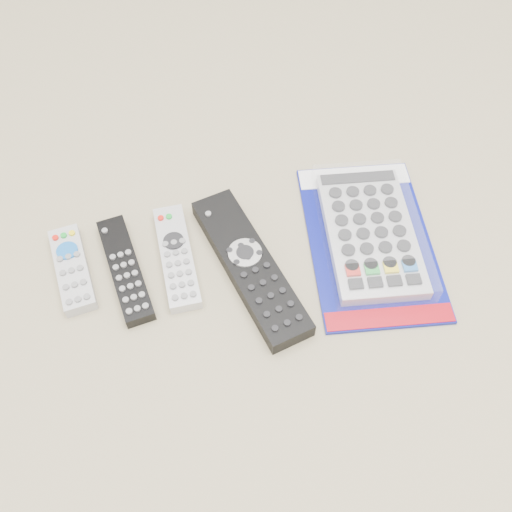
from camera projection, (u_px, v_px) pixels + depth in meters
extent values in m
plane|color=gray|center=(225.00, 278.00, 0.80)|extent=(5.00, 5.00, 0.00)
cube|color=#A7A7A9|center=(72.00, 269.00, 0.80)|extent=(0.06, 0.14, 0.02)
cylinder|color=blue|center=(67.00, 251.00, 0.80)|extent=(0.03, 0.03, 0.00)
cube|color=black|center=(125.00, 269.00, 0.80)|extent=(0.06, 0.18, 0.02)
cube|color=#BCBCC1|center=(177.00, 256.00, 0.81)|extent=(0.05, 0.18, 0.02)
cylinder|color=black|center=(174.00, 241.00, 0.82)|extent=(0.03, 0.03, 0.00)
cube|color=black|center=(249.00, 265.00, 0.80)|extent=(0.11, 0.27, 0.03)
cylinder|color=silver|center=(245.00, 253.00, 0.79)|extent=(0.06, 0.06, 0.00)
cube|color=navy|center=(369.00, 240.00, 0.84)|extent=(0.22, 0.32, 0.01)
cube|color=white|center=(354.00, 177.00, 0.90)|extent=(0.18, 0.07, 0.00)
cube|color=#A00B16|center=(390.00, 317.00, 0.76)|extent=(0.18, 0.06, 0.00)
cube|color=#BCBCC1|center=(370.00, 233.00, 0.83)|extent=(0.16, 0.24, 0.02)
cube|color=white|center=(371.00, 230.00, 0.82)|extent=(0.18, 0.26, 0.03)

